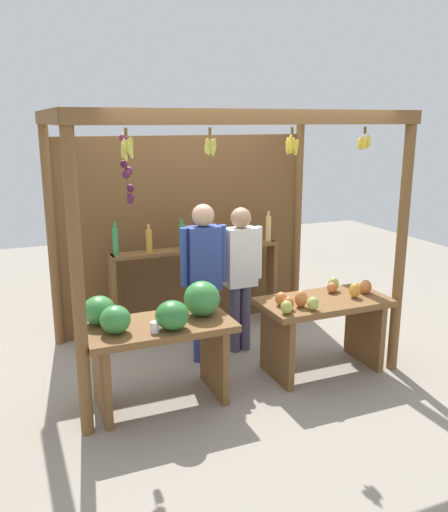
{
  "coord_description": "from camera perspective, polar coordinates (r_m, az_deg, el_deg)",
  "views": [
    {
      "loc": [
        -1.96,
        -4.85,
        2.4
      ],
      "look_at": [
        0.0,
        -0.19,
        1.12
      ],
      "focal_mm": 37.74,
      "sensor_mm": 36.0,
      "label": 1
    }
  ],
  "objects": [
    {
      "name": "fruit_counter_right",
      "position": [
        5.3,
        10.42,
        -6.35
      ],
      "size": [
        1.25,
        0.64,
        0.89
      ],
      "color": "brown",
      "rests_on": "ground"
    },
    {
      "name": "ground_plane",
      "position": [
        5.76,
        -0.75,
        -10.41
      ],
      "size": [
        12.0,
        12.0,
        0.0
      ],
      "primitive_type": "plane",
      "color": "gray",
      "rests_on": "ground"
    },
    {
      "name": "vendor_man",
      "position": [
        5.31,
        -2.17,
        -1.39
      ],
      "size": [
        0.48,
        0.22,
        1.62
      ],
      "rotation": [
        0.0,
        0.0,
        -0.14
      ],
      "color": "navy",
      "rests_on": "ground"
    },
    {
      "name": "market_stall",
      "position": [
        5.73,
        -2.54,
        4.57
      ],
      "size": [
        3.1,
        2.03,
        2.48
      ],
      "color": "brown",
      "rests_on": "ground"
    },
    {
      "name": "bottle_shelf_unit",
      "position": [
        6.14,
        -2.89,
        -0.98
      ],
      "size": [
        1.99,
        0.22,
        1.36
      ],
      "color": "brown",
      "rests_on": "ground"
    },
    {
      "name": "vendor_woman",
      "position": [
        5.56,
        1.76,
        -1.2
      ],
      "size": [
        0.48,
        0.21,
        1.55
      ],
      "rotation": [
        0.0,
        0.0,
        -0.16
      ],
      "color": "#47435D",
      "rests_on": "ground"
    },
    {
      "name": "fruit_counter_left",
      "position": [
        4.62,
        -6.91,
        -7.69
      ],
      "size": [
        1.27,
        0.69,
        1.04
      ],
      "color": "brown",
      "rests_on": "ground"
    }
  ]
}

